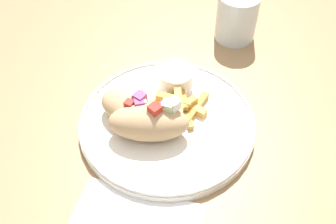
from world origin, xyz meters
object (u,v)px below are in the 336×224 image
at_px(fries_pile, 182,105).
at_px(sauce_ramekin, 176,78).
at_px(water_glass, 236,19).
at_px(pita_sandwich_far, 130,105).
at_px(pita_sandwich_near, 150,122).
at_px(plate, 168,122).

height_order(fries_pile, sauce_ramekin, sauce_ramekin).
bearing_deg(water_glass, pita_sandwich_far, -132.58).
xyz_separation_m(pita_sandwich_near, fries_pile, (0.05, 0.05, -0.02)).
relative_size(pita_sandwich_near, pita_sandwich_far, 1.08).
distance_m(sauce_ramekin, water_glass, 0.20).
bearing_deg(water_glass, plate, -121.49).
distance_m(pita_sandwich_far, sauce_ramekin, 0.10).
height_order(plate, sauce_ramekin, sauce_ramekin).
bearing_deg(plate, sauce_ramekin, 78.42).
distance_m(pita_sandwich_near, sauce_ramekin, 0.11).
bearing_deg(plate, fries_pile, 43.22).
distance_m(plate, pita_sandwich_near, 0.05).
distance_m(pita_sandwich_near, fries_pile, 0.07).
bearing_deg(pita_sandwich_far, fries_pile, 38.22).
bearing_deg(fries_pile, plate, -136.78).
relative_size(sauce_ramekin, water_glass, 0.69).
xyz_separation_m(plate, pita_sandwich_far, (-0.06, 0.01, 0.03)).
bearing_deg(fries_pile, pita_sandwich_near, -136.61).
distance_m(plate, fries_pile, 0.04).
bearing_deg(fries_pile, sauce_ramekin, 97.77).
bearing_deg(water_glass, pita_sandwich_near, -123.39).
bearing_deg(pita_sandwich_far, pita_sandwich_near, -20.37).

